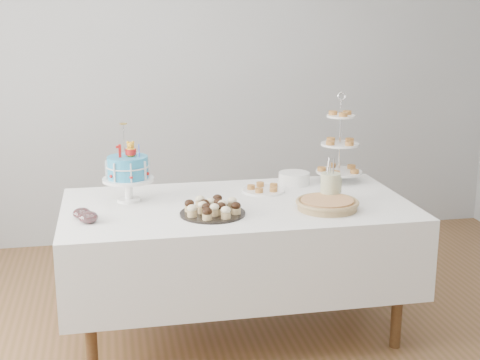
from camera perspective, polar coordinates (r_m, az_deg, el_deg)
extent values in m
plane|color=brown|center=(3.75, 0.68, -14.67)|extent=(5.00, 5.00, 0.00)
cube|color=#ABADB0|center=(5.27, -3.85, 9.23)|extent=(5.00, 0.04, 2.70)
cube|color=#ABADB0|center=(1.46, 17.38, -5.00)|extent=(5.00, 0.04, 2.70)
cube|color=white|center=(3.79, -0.24, -5.27)|extent=(1.92, 1.02, 0.45)
cylinder|color=brown|center=(3.47, -12.70, -11.32)|extent=(0.06, 0.06, 0.67)
cylinder|color=brown|center=(3.78, 13.34, -9.16)|extent=(0.06, 0.06, 0.67)
cylinder|color=brown|center=(4.15, -12.52, -6.94)|extent=(0.06, 0.06, 0.67)
cylinder|color=brown|center=(4.41, 9.38, -5.48)|extent=(0.06, 0.06, 0.67)
cylinder|color=#2D92C3|center=(3.76, -9.56, 1.08)|extent=(0.23, 0.23, 0.12)
torus|color=silver|center=(3.76, -9.56, 1.17)|extent=(0.24, 0.24, 0.01)
cube|color=red|center=(3.73, -10.22, 2.46)|extent=(0.02, 0.02, 0.07)
cylinder|color=blue|center=(3.72, -8.61, 2.50)|extent=(0.01, 0.01, 0.07)
cylinder|color=silver|center=(3.76, -9.87, 3.37)|extent=(0.00, 0.00, 0.17)
cylinder|color=gold|center=(3.74, -9.93, 4.76)|extent=(0.05, 0.05, 0.01)
cylinder|color=black|center=(3.52, -2.36, -2.87)|extent=(0.35, 0.35, 0.01)
ellipsoid|color=black|center=(3.50, -3.46, -2.15)|extent=(0.05, 0.05, 0.04)
ellipsoid|color=beige|center=(3.52, -1.28, -2.03)|extent=(0.05, 0.05, 0.04)
cylinder|color=#A28858|center=(3.64, 7.45, -2.18)|extent=(0.32, 0.32, 0.04)
cylinder|color=#AC7142|center=(3.63, 7.46, -1.81)|extent=(0.28, 0.28, 0.02)
torus|color=#A28858|center=(3.63, 7.46, -1.88)|extent=(0.34, 0.34, 0.02)
cylinder|color=silver|center=(4.18, 8.53, 3.32)|extent=(0.01, 0.01, 0.52)
cylinder|color=white|center=(4.22, 8.44, 0.71)|extent=(0.29, 0.29, 0.01)
cylinder|color=white|center=(4.19, 8.52, 3.04)|extent=(0.24, 0.24, 0.01)
cylinder|color=white|center=(4.16, 8.61, 5.41)|extent=(0.18, 0.18, 0.01)
torus|color=silver|center=(4.14, 8.67, 7.08)|extent=(0.05, 0.01, 0.05)
cylinder|color=white|center=(4.13, 4.64, 0.14)|extent=(0.19, 0.19, 0.07)
cylinder|color=white|center=(3.96, 2.02, -0.89)|extent=(0.25, 0.25, 0.01)
ellipsoid|color=silver|center=(3.46, -12.82, -3.12)|extent=(0.10, 0.10, 0.06)
cylinder|color=#53070B|center=(3.47, -12.82, -3.19)|extent=(0.07, 0.07, 0.03)
ellipsoid|color=silver|center=(3.55, -13.35, -2.78)|extent=(0.09, 0.09, 0.06)
cylinder|color=#53070B|center=(3.55, -13.35, -2.85)|extent=(0.06, 0.06, 0.03)
cylinder|color=#EFE6CE|center=(3.76, 7.72, -0.65)|extent=(0.11, 0.11, 0.16)
cylinder|color=#EFE6CE|center=(3.77, 8.58, -0.42)|extent=(0.01, 0.01, 0.09)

